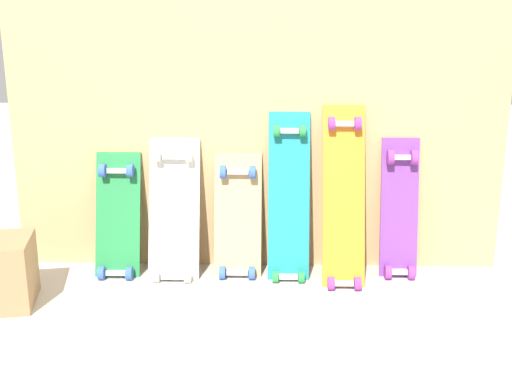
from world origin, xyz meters
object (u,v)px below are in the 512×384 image
(skateboard_white, at_px, (174,217))
(skateboard_orange, at_px, (344,203))
(skateboard_purple, at_px, (399,214))
(skateboard_green, at_px, (118,222))
(skateboard_teal, at_px, (289,204))
(skateboard_natural, at_px, (238,222))

(skateboard_white, xyz_separation_m, skateboard_orange, (0.79, -0.03, 0.08))
(skateboard_orange, xyz_separation_m, skateboard_purple, (0.27, 0.07, -0.07))
(skateboard_green, bearing_deg, skateboard_teal, -0.09)
(skateboard_white, relative_size, skateboard_teal, 0.85)
(skateboard_green, relative_size, skateboard_orange, 0.74)
(skateboard_white, bearing_deg, skateboard_natural, 4.51)
(skateboard_teal, xyz_separation_m, skateboard_orange, (0.25, -0.04, 0.02))
(skateboard_natural, relative_size, skateboard_orange, 0.73)
(skateboard_green, height_order, skateboard_white, skateboard_white)
(skateboard_white, xyz_separation_m, skateboard_teal, (0.54, 0.01, 0.06))
(skateboard_green, xyz_separation_m, skateboard_purple, (1.33, 0.02, 0.04))
(skateboard_green, bearing_deg, skateboard_purple, 1.01)
(skateboard_teal, height_order, skateboard_purple, skateboard_teal)
(skateboard_green, xyz_separation_m, skateboard_teal, (0.81, -0.00, 0.09))
(skateboard_green, relative_size, skateboard_white, 0.90)
(skateboard_white, distance_m, skateboard_natural, 0.30)
(skateboard_white, relative_size, skateboard_orange, 0.82)
(skateboard_natural, bearing_deg, skateboard_purple, 0.84)
(skateboard_green, distance_m, skateboard_teal, 0.81)
(skateboard_white, height_order, skateboard_orange, skateboard_orange)
(skateboard_white, height_order, skateboard_teal, skateboard_teal)
(skateboard_white, height_order, skateboard_purple, skateboard_purple)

